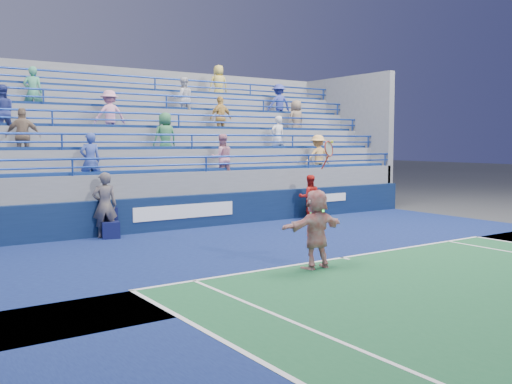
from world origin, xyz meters
TOP-DOWN VIEW (x-y plane):
  - ground at (0.00, 0.00)m, footprint 120.00×120.00m
  - sponsor_wall at (0.00, 6.50)m, footprint 18.00×0.32m
  - bleacher_stand at (-0.00, 10.27)m, footprint 18.00×5.60m
  - serve_speed_board at (4.45, 6.21)m, footprint 1.21×0.55m
  - judge_chair at (-3.63, 6.06)m, footprint 0.61×0.62m
  - tennis_player at (-1.26, -0.48)m, footprint 1.67×0.55m
  - line_judge at (-3.74, 6.18)m, footprint 0.80×0.61m
  - ball_girl at (3.84, 5.86)m, footprint 0.98×0.89m

SIDE VIEW (x-z plane):
  - ground at x=0.00m, z-range 0.00..0.00m
  - judge_chair at x=-3.63m, z-range -0.16..0.74m
  - serve_speed_board at x=4.45m, z-range 0.00..0.86m
  - sponsor_wall at x=0.00m, z-range 0.00..1.10m
  - ball_girl at x=3.84m, z-range 0.00..1.65m
  - tennis_player at x=-1.26m, z-range -0.54..2.35m
  - line_judge at x=-3.74m, z-range 0.00..1.97m
  - bleacher_stand at x=0.00m, z-range -1.52..4.61m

